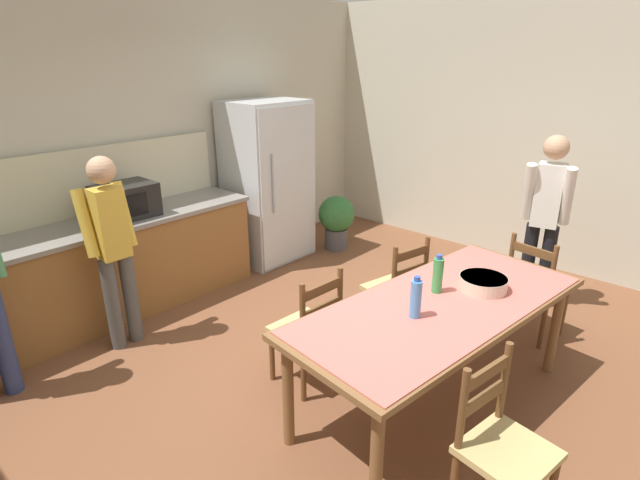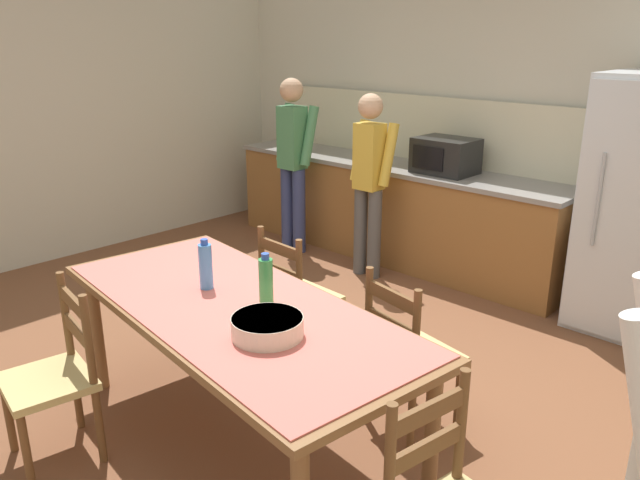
% 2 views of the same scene
% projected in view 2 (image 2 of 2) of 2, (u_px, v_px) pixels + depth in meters
% --- Properties ---
extents(ground_plane, '(8.32, 8.32, 0.00)m').
position_uv_depth(ground_plane, '(293.00, 378.00, 3.90)').
color(ground_plane, brown).
extents(wall_back, '(6.52, 0.12, 2.90)m').
position_uv_depth(wall_back, '(516.00, 108.00, 5.27)').
color(wall_back, beige).
rests_on(wall_back, ground).
extents(wall_left, '(0.12, 5.20, 2.90)m').
position_uv_depth(wall_left, '(37.00, 104.00, 5.57)').
color(wall_left, beige).
rests_on(wall_left, ground).
extents(kitchen_counter, '(3.50, 0.66, 0.90)m').
position_uv_depth(kitchen_counter, '(390.00, 210.00, 5.92)').
color(kitchen_counter, brown).
rests_on(kitchen_counter, ground).
extents(counter_splashback, '(3.46, 0.03, 0.60)m').
position_uv_depth(counter_splashback, '(413.00, 127.00, 5.90)').
color(counter_splashback, beige).
rests_on(counter_splashback, kitchen_counter).
extents(microwave, '(0.50, 0.39, 0.30)m').
position_uv_depth(microwave, '(445.00, 156.00, 5.34)').
color(microwave, black).
rests_on(microwave, kitchen_counter).
extents(dining_table, '(2.25, 1.17, 0.79)m').
position_uv_depth(dining_table, '(235.00, 318.00, 3.09)').
color(dining_table, brown).
rests_on(dining_table, ground).
extents(bottle_near_centre, '(0.07, 0.07, 0.27)m').
position_uv_depth(bottle_near_centre, '(206.00, 266.00, 3.23)').
color(bottle_near_centre, '#4C8ED6').
rests_on(bottle_near_centre, dining_table).
extents(bottle_off_centre, '(0.07, 0.07, 0.27)m').
position_uv_depth(bottle_off_centre, '(266.00, 282.00, 3.02)').
color(bottle_off_centre, green).
rests_on(bottle_off_centre, dining_table).
extents(serving_bowl, '(0.32, 0.32, 0.09)m').
position_uv_depth(serving_bowl, '(267.00, 325.00, 2.74)').
color(serving_bowl, beige).
rests_on(serving_bowl, dining_table).
extents(chair_side_far_left, '(0.44, 0.42, 0.91)m').
position_uv_depth(chair_side_far_left, '(296.00, 298.00, 3.99)').
color(chair_side_far_left, brown).
rests_on(chair_side_far_left, ground).
extents(chair_side_near_left, '(0.48, 0.46, 0.91)m').
position_uv_depth(chair_side_near_left, '(55.00, 377.00, 3.07)').
color(chair_side_near_left, brown).
rests_on(chair_side_near_left, ground).
extents(chair_side_far_right, '(0.49, 0.48, 0.91)m').
position_uv_depth(chair_side_far_right, '(409.00, 355.00, 3.28)').
color(chair_side_far_right, brown).
rests_on(chair_side_far_right, ground).
extents(person_at_sink, '(0.42, 0.29, 1.66)m').
position_uv_depth(person_at_sink, '(293.00, 157.00, 5.92)').
color(person_at_sink, navy).
rests_on(person_at_sink, ground).
extents(person_at_counter, '(0.40, 0.27, 1.59)m').
position_uv_depth(person_at_counter, '(369.00, 177.00, 5.30)').
color(person_at_counter, '#4C4C4C').
rests_on(person_at_counter, ground).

